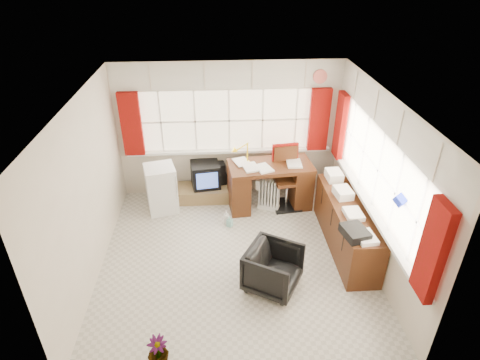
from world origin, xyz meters
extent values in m
plane|color=beige|center=(0.00, 0.00, 0.00)|extent=(4.00, 4.00, 0.00)
plane|color=beige|center=(0.00, 2.00, 1.25)|extent=(4.00, 0.00, 4.00)
plane|color=beige|center=(0.00, -2.00, 1.25)|extent=(4.00, 0.00, 4.00)
plane|color=beige|center=(-2.00, 0.00, 1.25)|extent=(0.00, 4.00, 4.00)
plane|color=beige|center=(2.00, 0.00, 1.25)|extent=(0.00, 4.00, 4.00)
plane|color=white|center=(0.00, 0.00, 2.50)|extent=(4.00, 4.00, 0.00)
plane|color=#FFEDC9|center=(0.00, 1.98, 1.45)|extent=(3.60, 0.00, 3.60)
cube|color=white|center=(0.00, 1.94, 0.87)|extent=(3.70, 0.12, 0.05)
cube|color=white|center=(-1.20, 1.97, 1.45)|extent=(0.03, 0.02, 1.10)
cube|color=white|center=(-0.60, 1.97, 1.45)|extent=(0.03, 0.02, 1.10)
cube|color=white|center=(0.00, 1.97, 1.45)|extent=(0.03, 0.02, 1.10)
cube|color=white|center=(0.60, 1.97, 1.45)|extent=(0.03, 0.02, 1.10)
cube|color=white|center=(1.20, 1.97, 1.45)|extent=(0.03, 0.02, 1.10)
plane|color=#FFEDC9|center=(1.98, 0.00, 1.45)|extent=(0.00, 3.60, 3.60)
cube|color=white|center=(1.94, 0.00, 0.87)|extent=(0.12, 3.70, 0.05)
cube|color=white|center=(1.97, -1.20, 1.45)|extent=(0.02, 0.03, 1.10)
cube|color=white|center=(1.97, -0.60, 1.45)|extent=(0.02, 0.03, 1.10)
cube|color=white|center=(1.97, 0.00, 1.45)|extent=(0.02, 0.03, 1.10)
cube|color=white|center=(1.97, 0.60, 1.45)|extent=(0.02, 0.03, 1.10)
cube|color=white|center=(1.97, 1.20, 1.45)|extent=(0.02, 0.03, 1.10)
cube|color=maroon|center=(-1.70, 1.90, 1.46)|extent=(0.35, 0.10, 1.15)
cube|color=maroon|center=(1.60, 1.90, 1.46)|extent=(0.35, 0.10, 1.15)
cube|color=maroon|center=(1.90, 1.60, 1.46)|extent=(0.10, 0.35, 1.15)
cube|color=maroon|center=(1.90, -1.70, 1.46)|extent=(0.10, 0.35, 1.15)
cube|color=silver|center=(0.00, 1.96, 2.25)|extent=(3.95, 0.08, 0.48)
cube|color=silver|center=(1.96, 0.00, 2.25)|extent=(0.08, 3.95, 0.48)
cube|color=#482611|center=(0.69, 1.42, 0.81)|extent=(1.52, 0.85, 0.07)
cube|color=#482611|center=(0.13, 1.37, 0.39)|extent=(0.40, 0.68, 0.77)
cube|color=#482611|center=(1.25, 1.48, 0.39)|extent=(0.40, 0.68, 0.77)
cube|color=white|center=(0.69, 1.42, 0.85)|extent=(0.28, 0.36, 0.02)
cube|color=white|center=(0.69, 1.42, 0.85)|extent=(0.28, 0.36, 0.02)
cube|color=white|center=(0.69, 1.42, 0.86)|extent=(0.28, 0.36, 0.02)
cube|color=white|center=(0.69, 1.42, 0.86)|extent=(0.28, 0.36, 0.02)
cylinder|color=yellow|center=(0.29, 1.53, 0.85)|extent=(0.09, 0.09, 0.02)
cylinder|color=yellow|center=(0.29, 1.53, 1.02)|extent=(0.02, 0.02, 0.35)
cone|color=yellow|center=(0.29, 1.53, 1.16)|extent=(0.15, 0.12, 0.14)
cube|color=black|center=(1.00, 1.36, 0.02)|extent=(0.53, 0.53, 0.04)
cylinder|color=silver|center=(1.00, 1.36, 0.28)|extent=(0.06, 0.06, 0.55)
cube|color=#482611|center=(1.00, 1.36, 0.55)|extent=(0.52, 0.50, 0.06)
cube|color=#482611|center=(0.97, 1.59, 0.85)|extent=(0.43, 0.11, 0.53)
cube|color=maroon|center=(0.97, 1.59, 0.87)|extent=(0.47, 0.12, 0.55)
imported|color=black|center=(0.48, -0.62, 0.32)|extent=(0.94, 0.94, 0.64)
cube|color=white|center=(0.67, 1.31, 0.04)|extent=(0.40, 0.29, 0.08)
cube|color=white|center=(0.52, 1.38, 0.32)|extent=(0.07, 0.11, 0.49)
cube|color=white|center=(0.57, 1.36, 0.32)|extent=(0.07, 0.11, 0.49)
cube|color=white|center=(0.62, 1.33, 0.32)|extent=(0.07, 0.11, 0.49)
cube|color=white|center=(0.67, 1.31, 0.32)|extent=(0.07, 0.11, 0.49)
cube|color=white|center=(0.72, 1.29, 0.32)|extent=(0.07, 0.11, 0.49)
cube|color=white|center=(0.77, 1.26, 0.32)|extent=(0.07, 0.11, 0.49)
cube|color=white|center=(0.83, 1.24, 0.32)|extent=(0.07, 0.11, 0.49)
cube|color=#482611|center=(1.73, 0.20, 0.38)|extent=(0.50, 2.00, 0.75)
cube|color=white|center=(1.70, -0.60, 0.80)|extent=(0.24, 0.32, 0.10)
cube|color=white|center=(1.70, -0.07, 0.80)|extent=(0.24, 0.32, 0.10)
cube|color=white|center=(1.70, 0.47, 0.80)|extent=(0.24, 0.32, 0.10)
cube|color=white|center=(1.70, 1.00, 0.80)|extent=(0.24, 0.32, 0.10)
cube|color=black|center=(1.57, -0.53, 0.81)|extent=(0.37, 0.43, 0.13)
cube|color=#A28351|center=(-0.55, 1.72, 0.12)|extent=(1.40, 0.50, 0.25)
cube|color=black|center=(-0.46, 1.78, 0.48)|extent=(0.57, 0.53, 0.46)
cube|color=#4667C8|center=(-0.42, 1.55, 0.48)|extent=(0.38, 0.07, 0.31)
cube|color=black|center=(-0.36, 1.90, 0.35)|extent=(0.62, 0.45, 0.21)
cube|color=black|center=(-0.36, 1.90, 0.56)|extent=(0.57, 0.42, 0.20)
cube|color=white|center=(-1.23, 1.41, 0.43)|extent=(0.61, 0.61, 0.86)
cube|color=silver|center=(-0.94, 1.22, 0.56)|extent=(0.02, 0.02, 0.45)
imported|color=silver|center=(-0.11, 0.88, 0.14)|extent=(0.11, 0.11, 0.27)
imported|color=#8ACEC5|center=(-0.06, 0.82, 0.10)|extent=(0.12, 0.12, 0.19)
imported|color=black|center=(-0.96, -1.75, 0.21)|extent=(0.31, 0.31, 0.42)
camera|label=1|loc=(-0.24, -4.70, 4.09)|focal=30.00mm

